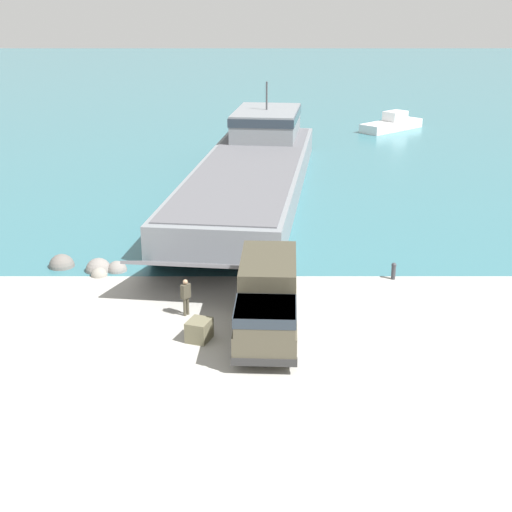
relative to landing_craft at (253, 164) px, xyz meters
The scene contains 12 objects.
ground_plane 24.02m from the landing_craft, 85.03° to the right, with size 240.00×240.00×0.00m, color #A8A59E.
water_surface 70.51m from the landing_craft, 88.31° to the left, with size 240.00×180.00×0.01m, color #336B75.
landing_craft is the anchor object (origin of this frame).
military_truck 26.21m from the landing_craft, 88.56° to the right, with size 2.89×7.43×3.07m.
soldier_on_ramp 24.56m from the landing_craft, 97.10° to the right, with size 0.47×0.49×1.76m.
moored_boat_a 28.92m from the landing_craft, 58.29° to the left, with size 7.70×7.41×1.99m.
mooring_bollard 21.22m from the landing_craft, 69.90° to the right, with size 0.26×0.26×0.90m.
cargo_crate 27.00m from the landing_craft, 94.79° to the right, with size 0.90×1.07×0.90m, color #6B664C.
shoreline_rock_a 20.14m from the landing_craft, 111.22° to the right, with size 1.08×1.08×1.08m, color gray.
shoreline_rock_b 20.92m from the landing_craft, 119.86° to the right, with size 1.39×1.39×1.39m, color #66605B.
shoreline_rock_c 21.10m from the landing_craft, 112.57° to the right, with size 0.88×0.88×0.88m, color gray.
shoreline_rock_d 20.51m from the landing_craft, 113.82° to the right, with size 1.38×1.38×1.38m, color gray.
Camera 1 is at (-1.91, -30.36, 13.73)m, focal length 50.00 mm.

